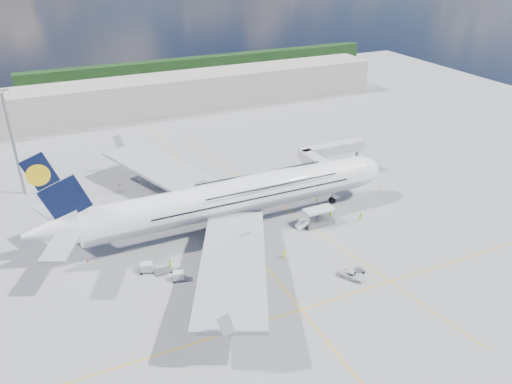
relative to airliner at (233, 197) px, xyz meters
name	(u,v)px	position (x,y,z in m)	size (l,w,h in m)	color
ground	(252,249)	(-0.26, -10.00, -6.87)	(300.00, 300.00, 0.00)	gray
taxi_line_main	(252,249)	(-0.26, -10.00, -6.86)	(0.25, 220.00, 0.01)	#E2A30B
taxi_line_cross	(301,309)	(-0.26, -30.00, -6.86)	(120.00, 0.25, 0.01)	#E2A30B
taxi_line_diag	(290,212)	(13.74, 0.00, -6.86)	(0.25, 100.00, 0.01)	#E2A30B
airliner	(233,197)	(0.00, 0.00, 0.00)	(77.26, 79.15, 23.71)	white
jet_bridge	(326,156)	(29.55, 10.94, -0.02)	(18.80, 12.10, 8.50)	#B7B7BC
cargo_loader	(318,219)	(16.56, -7.11, -5.62)	(8.53, 3.20, 3.67)	silver
light_mast	(13,142)	(-40.26, 35.00, 6.34)	(3.00, 0.70, 25.50)	gray
terminal	(140,97)	(-0.26, 85.00, -0.87)	(180.00, 16.00, 12.00)	#B2AD9E
tree_line	(206,65)	(39.74, 130.00, -2.87)	(160.00, 6.00, 8.00)	#193814
dolly_row_a	(179,276)	(-16.38, -13.77, -5.96)	(2.91, 1.94, 1.70)	gray
dolly_row_b	(163,271)	(-18.34, -10.37, -6.49)	(3.42, 1.96, 0.49)	gray
dolly_row_c	(243,260)	(-3.55, -13.17, -6.50)	(3.69, 2.93, 0.48)	gray
dolly_back	(146,267)	(-21.03, -8.89, -5.86)	(3.30, 2.38, 1.88)	gray
dolly_nose_far	(356,272)	(13.85, -25.43, -6.52)	(3.38, 2.34, 0.45)	gray
dolly_nose_near	(304,222)	(13.33, -6.79, -5.81)	(3.38, 2.30, 1.96)	gray
baggage_tug	(243,261)	(-4.09, -14.26, -6.08)	(2.98, 1.65, 1.78)	silver
catering_truck_inner	(193,190)	(-3.59, 16.56, -5.07)	(6.81, 3.94, 3.81)	gray
catering_truck_outer	(152,162)	(-8.52, 36.97, -5.08)	(6.53, 2.69, 3.85)	gray
service_van	(353,275)	(12.44, -26.33, -6.20)	(2.21, 4.80, 1.33)	silver
crew_nose	(316,199)	(21.41, 1.51, -6.02)	(0.62, 0.40, 1.69)	#BDFF1A
crew_loader	(360,217)	(25.86, -9.65, -5.98)	(0.86, 0.67, 1.77)	#8FE017
crew_wing	(170,264)	(-16.84, -9.78, -5.86)	(1.18, 0.49, 2.01)	#BFF119
crew_van	(331,211)	(21.32, -4.80, -5.94)	(0.91, 0.59, 1.85)	#AEED18
crew_tug	(285,254)	(4.18, -15.56, -5.95)	(1.18, 0.68, 1.83)	#D2EC18
cone_nose	(381,186)	(40.36, 2.10, -6.57)	(0.49, 0.49, 0.63)	#FF460D
cone_wing_left_inner	(220,211)	(-0.50, 6.78, -6.58)	(0.48, 0.48, 0.61)	#FF460D
cone_wing_left_outer	(119,184)	(-18.53, 30.11, -6.59)	(0.45, 0.45, 0.57)	#FF460D
cone_wing_right_inner	(196,287)	(-14.22, -17.27, -6.58)	(0.48, 0.48, 0.60)	#FF460D
cone_wing_right_outer	(232,276)	(-7.37, -17.11, -6.60)	(0.45, 0.45, 0.57)	#FF460D
cone_tail	(88,261)	(-30.52, -1.04, -6.63)	(0.39, 0.39, 0.50)	#FF460D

